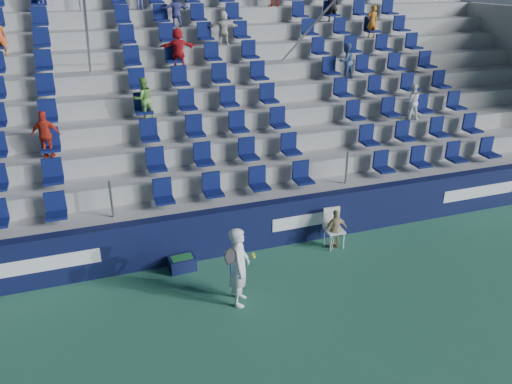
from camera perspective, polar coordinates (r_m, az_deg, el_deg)
ground at (r=10.16m, az=4.28°, el=-15.19°), size 70.00×70.00×0.00m
sponsor_wall at (r=12.28m, az=-1.41°, el=-4.18°), size 24.00×0.32×1.20m
grandstand at (r=16.31m, az=-7.06°, el=8.74°), size 24.00×8.17×6.63m
tennis_player at (r=10.29m, az=-1.93°, el=-8.50°), size 0.72×0.75×1.75m
line_judge_chair at (r=12.66m, az=8.76°, el=-3.70°), size 0.47×0.48×1.01m
line_judge at (r=12.56m, az=9.07°, el=-4.22°), size 0.62×0.27×1.04m
ball_bin at (r=11.82m, az=-8.43°, el=-8.02°), size 0.62×0.43×0.34m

